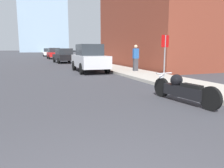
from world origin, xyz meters
The scene contains 9 objects.
sidewalk centered at (5.64, 40.00, 0.07)m, with size 2.28×240.00×0.15m.
brick_storefront centered at (13.24, 15.40, 4.12)m, with size 12.52×12.54×8.24m.
motorcycle centered at (3.64, 3.53, 0.40)m, with size 0.63×2.48×0.82m.
parked_car_silver centered at (3.34, 12.90, 0.92)m, with size 1.94×4.53×1.87m.
parked_car_black centered at (3.18, 23.28, 0.80)m, with size 2.20×4.10×1.60m.
parked_car_red centered at (3.17, 33.78, 0.84)m, with size 2.02×4.14×1.69m.
parked_car_white centered at (3.20, 46.40, 0.81)m, with size 1.99×4.60×1.64m.
stop_sign centered at (5.91, 7.79, 1.58)m, with size 0.57×0.26×2.09m.
pedestrian centered at (5.91, 11.02, 1.00)m, with size 0.36×0.23×1.67m.
Camera 1 is at (-0.50, -1.63, 1.57)m, focal length 35.00 mm.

